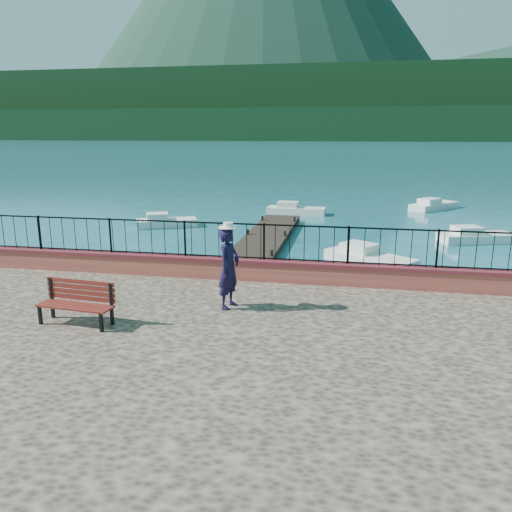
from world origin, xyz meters
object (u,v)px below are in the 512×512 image
at_px(boat_5, 434,203).
at_px(boat_1, 370,255).
at_px(boat_2, 477,234).
at_px(person, 229,268).
at_px(boat_3, 167,220).
at_px(park_bench, 77,311).
at_px(boat_4, 296,208).
at_px(boat_0, 155,272).

bearing_deg(boat_5, boat_1, -154.78).
xyz_separation_m(boat_1, boat_2, (5.10, 5.16, 0.00)).
bearing_deg(person, boat_1, -7.19).
height_order(boat_1, boat_3, same).
bearing_deg(park_bench, boat_4, 90.10).
bearing_deg(boat_4, park_bench, -92.23).
height_order(person, boat_0, person).
distance_m(person, boat_5, 26.14).
bearing_deg(boat_4, boat_5, 26.25).
xyz_separation_m(boat_2, boat_3, (-15.88, 1.02, 0.00)).
xyz_separation_m(boat_2, boat_4, (-9.34, 6.73, 0.00)).
distance_m(boat_2, boat_4, 11.51).
distance_m(person, boat_1, 9.85).
bearing_deg(boat_4, person, -84.78).
bearing_deg(boat_1, boat_4, 146.36).
bearing_deg(boat_2, boat_5, 74.77).
bearing_deg(boat_1, boat_0, -114.93).
height_order(boat_0, boat_2, same).
bearing_deg(boat_0, park_bench, -78.40).
bearing_deg(boat_2, person, -138.37).
distance_m(park_bench, boat_1, 12.44).
xyz_separation_m(park_bench, boat_3, (-4.43, 16.82, -1.08)).
distance_m(boat_1, boat_5, 16.41).
bearing_deg(boat_0, boat_4, 81.84).
height_order(park_bench, boat_4, park_bench).
height_order(park_bench, person, person).
height_order(person, boat_5, person).
relative_size(boat_2, boat_3, 1.07).
bearing_deg(boat_0, boat_2, 39.22).
xyz_separation_m(boat_2, boat_5, (-0.37, 10.55, 0.00)).
xyz_separation_m(boat_4, boat_5, (8.97, 3.83, 0.00)).
distance_m(boat_2, boat_3, 15.92).
bearing_deg(boat_3, boat_2, -28.07).
relative_size(boat_0, boat_5, 1.01).
relative_size(boat_1, boat_4, 0.99).
relative_size(boat_2, boat_4, 0.94).
distance_m(boat_3, boat_5, 18.21).
relative_size(person, boat_3, 0.57).
distance_m(boat_4, boat_5, 9.75).
bearing_deg(boat_3, park_bench, -99.64).
bearing_deg(boat_1, boat_3, -173.08).
distance_m(park_bench, boat_0, 6.83).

